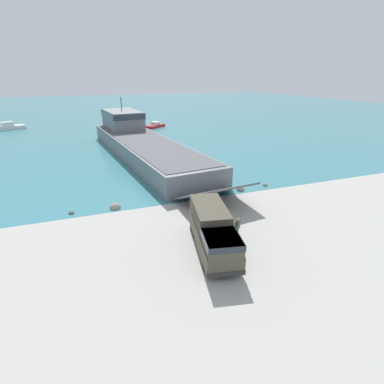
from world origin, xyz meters
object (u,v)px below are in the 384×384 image
moored_boat_b (155,125)px  cargo_crate (224,249)px  military_truck (213,230)px  soldier_on_ramp (238,226)px  moored_boat_a (6,127)px  landing_craft (139,140)px

moored_boat_b → cargo_crate: bearing=132.8°
military_truck → soldier_on_ramp: bearing=118.2°
soldier_on_ramp → military_truck: bearing=71.6°
moored_boat_a → moored_boat_b: 34.64m
military_truck → moored_boat_a: 68.33m
military_truck → soldier_on_ramp: military_truck is taller
landing_craft → soldier_on_ramp: landing_craft is taller
moored_boat_b → soldier_on_ramp: bearing=134.5°
cargo_crate → moored_boat_a: bearing=111.2°
moored_boat_b → landing_craft: bearing=122.3°
landing_craft → moored_boat_a: landing_craft is taller
landing_craft → moored_boat_a: 41.32m
landing_craft → soldier_on_ramp: (1.77, -30.31, -1.06)m
soldier_on_ramp → moored_boat_b: 55.07m
landing_craft → moored_boat_a: (-25.14, 32.76, -1.47)m
landing_craft → moored_boat_b: 25.84m
landing_craft → soldier_on_ramp: 30.38m
landing_craft → moored_boat_a: bearing=120.9°
moored_boat_a → cargo_crate: (25.05, -64.63, -0.27)m
soldier_on_ramp → moored_boat_b: (6.69, 54.66, -0.58)m
moored_boat_a → cargo_crate: bearing=178.8°
landing_craft → cargo_crate: size_ratio=56.03×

